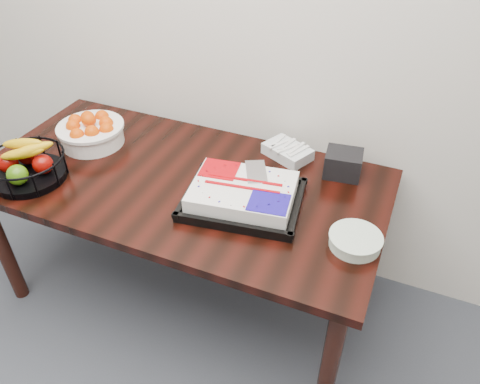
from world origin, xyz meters
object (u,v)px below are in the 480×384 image
at_px(tangerine_bowl, 90,127).
at_px(plate_stack, 355,241).
at_px(cake_tray, 243,195).
at_px(fruit_basket, 26,165).
at_px(napkin_box, 343,164).
at_px(table, 181,193).

xyz_separation_m(tangerine_bowl, plate_stack, (1.33, -0.21, -0.06)).
xyz_separation_m(cake_tray, fruit_basket, (-0.93, -0.21, 0.03)).
relative_size(tangerine_bowl, napkin_box, 2.03).
relative_size(table, fruit_basket, 5.38).
height_order(cake_tray, plate_stack, cake_tray).
bearing_deg(plate_stack, napkin_box, 109.18).
distance_m(table, napkin_box, 0.73).
distance_m(tangerine_bowl, plate_stack, 1.35).
distance_m(table, fruit_basket, 0.67).
xyz_separation_m(tangerine_bowl, fruit_basket, (-0.07, -0.35, -0.01)).
xyz_separation_m(tangerine_bowl, napkin_box, (1.18, 0.22, -0.03)).
bearing_deg(napkin_box, cake_tray, -131.85).
bearing_deg(fruit_basket, napkin_box, 24.44).
height_order(table, cake_tray, cake_tray).
bearing_deg(cake_tray, napkin_box, 48.15).
relative_size(cake_tray, tangerine_bowl, 1.63).
xyz_separation_m(table, fruit_basket, (-0.60, -0.26, 0.16)).
xyz_separation_m(plate_stack, napkin_box, (-0.15, 0.43, 0.03)).
distance_m(cake_tray, plate_stack, 0.48).
height_order(fruit_basket, plate_stack, fruit_basket).
distance_m(tangerine_bowl, napkin_box, 1.20).
relative_size(tangerine_bowl, plate_stack, 1.62).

